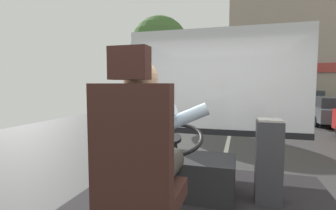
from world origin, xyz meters
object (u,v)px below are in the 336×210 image
(driver_seat, at_px, (138,179))
(fare_box, at_px, (269,161))
(parked_car_green, at_px, (305,101))
(parked_car_charcoal, at_px, (332,110))
(parked_car_silver, at_px, (288,98))
(bus_driver, at_px, (145,142))
(steering_console, at_px, (182,173))

(driver_seat, relative_size, fare_box, 1.65)
(parked_car_green, bearing_deg, parked_car_charcoal, -89.45)
(parked_car_green, relative_size, parked_car_silver, 0.91)
(bus_driver, relative_size, parked_car_charcoal, 0.19)
(bus_driver, xyz_separation_m, parked_car_charcoal, (4.67, 11.69, -0.80))
(steering_console, bearing_deg, driver_seat, -90.00)
(bus_driver, distance_m, parked_car_charcoal, 12.62)
(parked_car_charcoal, distance_m, parked_car_green, 4.96)
(parked_car_charcoal, distance_m, parked_car_silver, 11.52)
(steering_console, bearing_deg, fare_box, 2.98)
(fare_box, height_order, parked_car_green, fare_box)
(parked_car_green, bearing_deg, driver_seat, -105.41)
(driver_seat, height_order, steering_console, driver_seat)
(fare_box, bearing_deg, bus_driver, -127.52)
(fare_box, distance_m, parked_car_silver, 22.42)
(parked_car_charcoal, height_order, parked_car_silver, parked_car_charcoal)
(steering_console, distance_m, fare_box, 0.89)
(driver_seat, xyz_separation_m, steering_console, (-0.00, 1.20, -0.38))
(driver_seat, distance_m, fare_box, 1.53)
(bus_driver, bearing_deg, steering_console, 90.00)
(driver_seat, bearing_deg, fare_box, 55.18)
(driver_seat, distance_m, bus_driver, 0.23)
(bus_driver, relative_size, parked_car_silver, 0.18)
(bus_driver, distance_m, parked_car_silver, 23.70)
(parked_car_silver, bearing_deg, steering_console, -101.97)
(bus_driver, height_order, parked_car_silver, bus_driver)
(driver_seat, xyz_separation_m, fare_box, (0.87, 1.25, -0.19))
(driver_seat, xyz_separation_m, parked_car_charcoal, (4.67, 11.81, -0.60))
(steering_console, xyz_separation_m, parked_car_charcoal, (4.67, 10.61, -0.22))
(parked_car_charcoal, xyz_separation_m, parked_car_green, (-0.05, 4.96, 0.10))
(fare_box, xyz_separation_m, parked_car_charcoal, (3.80, 10.56, -0.41))
(steering_console, height_order, fare_box, fare_box)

